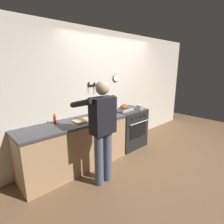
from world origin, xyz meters
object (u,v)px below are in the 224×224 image
object	(u,v)px
bottle_hot_sauce	(55,119)
person_cook	(102,127)
roasting_pan	(124,108)
cutting_board	(83,120)
saucepan	(140,107)
stove	(128,128)
bottle_dish_soap	(96,111)
bottle_cooking_oil	(101,107)

from	to	relation	value
bottle_hot_sauce	person_cook	bearing A→B (deg)	-65.29
roasting_pan	cutting_board	bearing A→B (deg)	179.81
saucepan	stove	bearing A→B (deg)	131.70
saucepan	bottle_dish_soap	world-z (taller)	bottle_dish_soap
stove	saucepan	bearing A→B (deg)	-48.30
saucepan	bottle_dish_soap	distance (m)	1.12
saucepan	cutting_board	xyz separation A→B (m)	(-1.44, 0.15, -0.05)
bottle_cooking_oil	roasting_pan	bearing A→B (deg)	-35.53
stove	roasting_pan	size ratio (longest dim) A/B	2.56
roasting_pan	bottle_hot_sauce	world-z (taller)	bottle_hot_sauce
saucepan	cutting_board	world-z (taller)	saucepan
stove	bottle_cooking_oil	distance (m)	0.87
person_cook	bottle_dish_soap	distance (m)	0.81
saucepan	bottle_cooking_oil	distance (m)	0.91
stove	roasting_pan	bearing A→B (deg)	-164.07
bottle_dish_soap	bottle_hot_sauce	world-z (taller)	bottle_dish_soap
roasting_pan	bottle_hot_sauce	distance (m)	1.53
person_cook	saucepan	distance (m)	1.57
person_cook	bottle_hot_sauce	bearing A→B (deg)	38.13
bottle_dish_soap	bottle_hot_sauce	bearing A→B (deg)	170.60
person_cook	roasting_pan	world-z (taller)	person_cook
bottle_cooking_oil	person_cook	bearing A→B (deg)	-128.23
stove	cutting_board	bearing A→B (deg)	-177.73
roasting_pan	bottle_cooking_oil	size ratio (longest dim) A/B	1.26
cutting_board	bottle_cooking_oil	world-z (taller)	bottle_cooking_oil
bottle_dish_soap	cutting_board	bearing A→B (deg)	-166.11
saucepan	roasting_pan	bearing A→B (deg)	158.53
saucepan	bottle_hot_sauce	world-z (taller)	bottle_hot_sauce
stove	saucepan	world-z (taller)	saucepan
saucepan	bottle_hot_sauce	distance (m)	1.92
cutting_board	bottle_dish_soap	distance (m)	0.38
stove	person_cook	world-z (taller)	person_cook
stove	bottle_dish_soap	world-z (taller)	bottle_dish_soap
bottle_dish_soap	stove	bearing A→B (deg)	-2.33
person_cook	stove	bearing A→B (deg)	-50.39
roasting_pan	saucepan	size ratio (longest dim) A/B	2.22
person_cook	bottle_cooking_oil	size ratio (longest dim) A/B	5.94
stove	person_cook	distance (m)	1.56
stove	bottle_hot_sauce	xyz separation A→B (m)	(-1.71, 0.17, 0.52)
roasting_pan	bottle_cooking_oil	world-z (taller)	bottle_cooking_oil
stove	person_cook	size ratio (longest dim) A/B	0.54
stove	person_cook	xyz separation A→B (m)	(-1.33, -0.65, 0.50)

